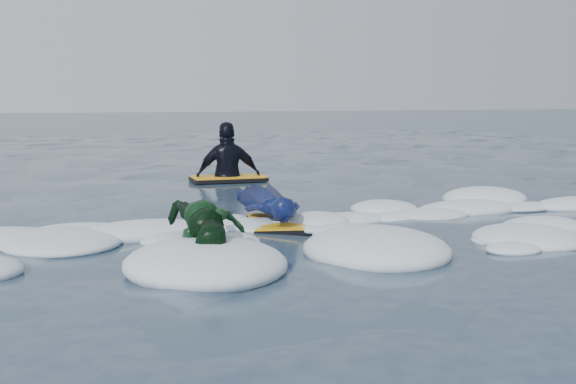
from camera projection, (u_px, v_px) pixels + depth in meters
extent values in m
plane|color=#1D2F46|center=(263.00, 259.00, 6.23)|extent=(120.00, 120.00, 0.00)
cube|color=black|center=(276.00, 225.00, 7.69)|extent=(0.79, 1.14, 0.05)
cube|color=#F9AD15|center=(276.00, 221.00, 7.68)|extent=(0.76, 1.11, 0.02)
imported|color=navy|center=(269.00, 204.00, 7.90)|extent=(0.69, 1.60, 0.37)
cube|color=black|center=(214.00, 261.00, 6.02)|extent=(0.55, 0.90, 0.04)
cube|color=#F9AD15|center=(214.00, 257.00, 6.02)|extent=(0.53, 0.88, 0.02)
cube|color=#1A39C7|center=(214.00, 256.00, 6.01)|extent=(0.23, 0.83, 0.01)
imported|color=#0E3312|center=(208.00, 228.00, 6.17)|extent=(0.80, 1.37, 0.49)
cube|color=black|center=(228.00, 179.00, 11.89)|extent=(1.25, 0.72, 0.06)
cube|color=#F9AD15|center=(228.00, 177.00, 11.89)|extent=(1.22, 0.69, 0.02)
imported|color=black|center=(228.00, 178.00, 11.89)|extent=(1.13, 0.61, 1.83)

